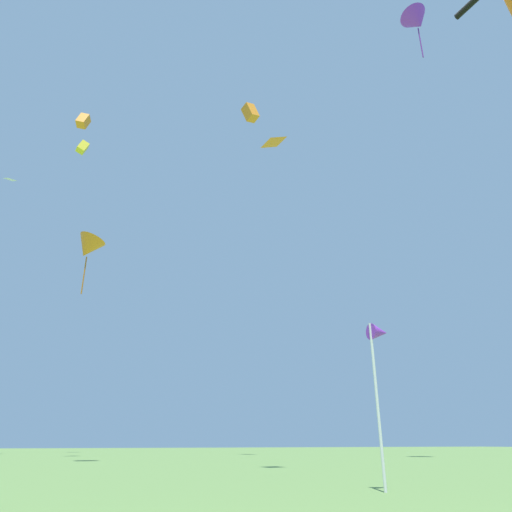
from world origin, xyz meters
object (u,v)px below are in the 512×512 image
Objects in this scene: distant_kite_purple_mid_right at (417,21)px; distant_kite_yellow_low_right at (83,147)px; distant_kite_orange_high_left at (273,141)px; distant_kite_orange_high_right at (250,113)px; marker_flag at (379,344)px; distant_kite_orange_low_left at (88,247)px; distant_kite_white_overhead_distant at (10,179)px; distant_kite_orange_far_center at (83,121)px.

distant_kite_purple_mid_right reaches higher than distant_kite_yellow_low_right.
distant_kite_yellow_low_right is (-5.66, 19.54, 11.17)m from distant_kite_orange_high_left.
marker_flag is (-3.34, -14.29, -15.91)m from distant_kite_orange_high_right.
distant_kite_yellow_low_right is 17.82m from distant_kite_orange_low_left.
distant_kite_purple_mid_right is at bearing -49.14° from distant_kite_yellow_low_right.
distant_kite_yellow_low_right is 5.92m from distant_kite_white_overhead_distant.
distant_kite_orange_high_left is at bearing 86.97° from marker_flag.
distant_kite_orange_low_left is at bearing 163.24° from distant_kite_purple_mid_right.
distant_kite_orange_high_right is at bearing -31.27° from distant_kite_white_overhead_distant.
distant_kite_white_overhead_distant is (-18.04, 14.88, -4.28)m from distant_kite_purple_mid_right.
distant_kite_orange_far_center is at bearing 174.63° from distant_kite_orange_high_right.
distant_kite_purple_mid_right is 1.34× the size of marker_flag.
distant_kite_orange_low_left is 9.40m from distant_kite_orange_far_center.
distant_kite_orange_far_center reaches higher than marker_flag.
distant_kite_orange_low_left is at bearing -75.47° from distant_kite_orange_far_center.
distant_kite_orange_far_center is (-14.26, 8.20, -3.92)m from distant_kite_purple_mid_right.
marker_flag is at bearing -93.03° from distant_kite_orange_high_left.
distant_kite_orange_high_left is 0.92× the size of distant_kite_orange_far_center.
distant_kite_yellow_low_right reaches higher than distant_kite_white_overhead_distant.
distant_kite_yellow_low_right is at bearing 130.86° from distant_kite_purple_mid_right.
distant_kite_orange_high_right is at bearing 24.78° from distant_kite_orange_low_left.
distant_kite_white_overhead_distant is at bearing 148.73° from distant_kite_orange_high_right.
distant_kite_orange_far_center is at bearing -88.38° from distant_kite_yellow_low_right.
distant_kite_orange_high_right is 0.53× the size of marker_flag.
marker_flag is at bearing -77.04° from distant_kite_yellow_low_right.
distant_kite_orange_high_left reaches higher than marker_flag.
distant_kite_purple_mid_right is 22.17m from distant_kite_yellow_low_right.
distant_kite_purple_mid_right is (5.72, -7.40, 1.49)m from distant_kite_orange_high_right.
distant_kite_orange_far_center is (-8.54, 0.80, -2.43)m from distant_kite_orange_high_right.
distant_kite_orange_high_right reaches higher than distant_kite_white_overhead_distant.
distant_kite_yellow_low_right reaches higher than marker_flag.
distant_kite_orange_high_left is 21.04m from distant_kite_white_overhead_distant.
distant_kite_orange_far_center is 0.40× the size of marker_flag.
distant_kite_white_overhead_distant is 0.79× the size of distant_kite_orange_far_center.
distant_kite_purple_mid_right is 14.45m from distant_kite_orange_high_left.
distant_kite_orange_low_left is at bearing -84.02° from distant_kite_yellow_low_right.
distant_kite_orange_low_left is at bearing 122.68° from distant_kite_orange_high_left.
distant_kite_orange_high_right is 1.32× the size of distant_kite_orange_far_center.
distant_kite_orange_high_left is at bearing -73.84° from distant_kite_yellow_low_right.
distant_kite_orange_high_right is 14.68m from distant_kite_white_overhead_distant.
distant_kite_yellow_low_right reaches higher than distant_kite_orange_low_left.
distant_kite_orange_high_left is (-3.12, -10.17, -9.60)m from distant_kite_orange_high_right.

